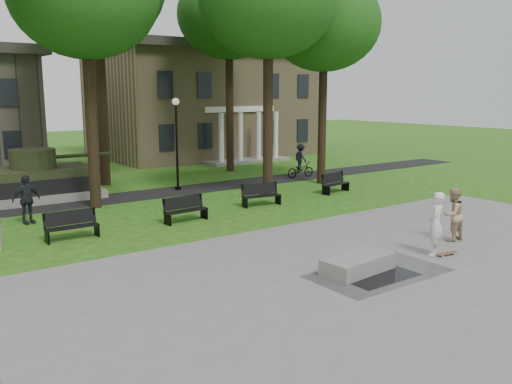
% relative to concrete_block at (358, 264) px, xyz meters
% --- Properties ---
extents(ground, '(120.00, 120.00, 0.00)m').
position_rel_concrete_block_xyz_m(ground, '(1.56, 2.45, -0.24)').
color(ground, '#254A11').
rests_on(ground, ground).
extents(plaza, '(22.00, 16.00, 0.02)m').
position_rel_concrete_block_xyz_m(plaza, '(1.56, -2.55, -0.23)').
color(plaza, gray).
rests_on(plaza, ground).
extents(footpath, '(44.00, 2.60, 0.01)m').
position_rel_concrete_block_xyz_m(footpath, '(1.56, 14.45, -0.24)').
color(footpath, black).
rests_on(footpath, ground).
extents(building_right, '(17.00, 12.00, 8.60)m').
position_rel_concrete_block_xyz_m(building_right, '(11.56, 28.45, 4.10)').
color(building_right, '#9E8460').
rests_on(building_right, ground).
extents(tree_3, '(6.00, 6.00, 11.19)m').
position_rel_concrete_block_xyz_m(tree_3, '(9.56, 11.95, 8.35)').
color(tree_3, black).
rests_on(tree_3, ground).
extents(tree_5, '(6.40, 6.40, 12.44)m').
position_rel_concrete_block_xyz_m(tree_5, '(8.06, 18.95, 9.42)').
color(tree_5, black).
rests_on(tree_5, ground).
extents(lamp_mid, '(0.36, 0.36, 4.73)m').
position_rel_concrete_block_xyz_m(lamp_mid, '(2.06, 14.75, 2.55)').
color(lamp_mid, black).
rests_on(lamp_mid, ground).
extents(lamp_right, '(0.36, 0.36, 4.73)m').
position_rel_concrete_block_xyz_m(lamp_right, '(12.06, 14.75, 2.55)').
color(lamp_right, black).
rests_on(lamp_right, ground).
extents(tank_monument, '(7.45, 3.40, 2.40)m').
position_rel_concrete_block_xyz_m(tank_monument, '(-4.90, 16.45, 0.61)').
color(tank_monument, gray).
rests_on(tank_monument, ground).
extents(puddle, '(2.20, 1.20, 0.00)m').
position_rel_concrete_block_xyz_m(puddle, '(0.20, -0.64, -0.22)').
color(puddle, black).
rests_on(puddle, plaza).
extents(concrete_block, '(2.28, 1.19, 0.45)m').
position_rel_concrete_block_xyz_m(concrete_block, '(0.00, 0.00, 0.00)').
color(concrete_block, gray).
rests_on(concrete_block, plaza).
extents(skateboard, '(0.80, 0.28, 0.07)m').
position_rel_concrete_block_xyz_m(skateboard, '(3.41, -0.52, -0.19)').
color(skateboard, brown).
rests_on(skateboard, plaza).
extents(skateboarder, '(0.87, 0.79, 1.99)m').
position_rel_concrete_block_xyz_m(skateboarder, '(3.14, -0.23, 0.77)').
color(skateboarder, silver).
rests_on(skateboarder, plaza).
extents(friend_watching, '(0.92, 0.73, 1.83)m').
position_rel_concrete_block_xyz_m(friend_watching, '(5.01, 0.45, 0.69)').
color(friend_watching, tan).
rests_on(friend_watching, plaza).
extents(pedestrian_walker, '(1.21, 0.76, 1.91)m').
position_rel_concrete_block_xyz_m(pedestrian_walker, '(-6.14, 11.54, 0.71)').
color(pedestrian_walker, black).
rests_on(pedestrian_walker, ground).
extents(cyclist, '(1.84, 1.06, 2.01)m').
position_rel_concrete_block_xyz_m(cyclist, '(9.94, 14.18, 0.58)').
color(cyclist, black).
rests_on(cyclist, ground).
extents(park_bench_0, '(1.81, 0.55, 1.00)m').
position_rel_concrete_block_xyz_m(park_bench_0, '(-5.46, 8.29, 0.28)').
color(park_bench_0, black).
rests_on(park_bench_0, ground).
extents(park_bench_1, '(1.83, 0.66, 1.00)m').
position_rel_concrete_block_xyz_m(park_bench_1, '(-1.01, 8.30, 0.28)').
color(park_bench_1, black).
rests_on(park_bench_1, ground).
extents(park_bench_2, '(1.84, 0.76, 1.00)m').
position_rel_concrete_block_xyz_m(park_bench_2, '(3.20, 9.02, 0.28)').
color(park_bench_2, black).
rests_on(park_bench_2, ground).
extents(park_bench_3, '(1.85, 0.87, 1.00)m').
position_rel_concrete_block_xyz_m(park_bench_3, '(8.16, 9.40, 0.28)').
color(park_bench_3, black).
rests_on(park_bench_3, ground).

